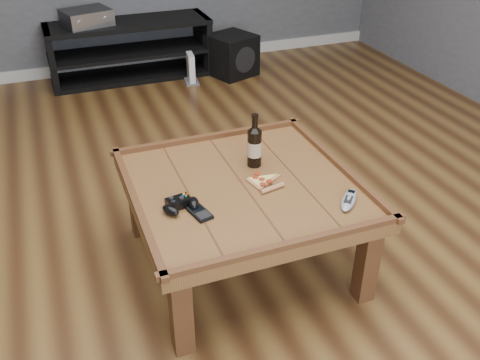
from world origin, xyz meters
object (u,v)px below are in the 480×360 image
object	(u,v)px
beer_bottle	(254,145)
game_console	(191,70)
av_receiver	(87,17)
coffee_table	(243,195)
media_console	(130,50)
pizza_slice	(263,182)
remote_control	(349,200)
game_controller	(181,205)
subwoofer	(232,55)
smartphone	(200,213)

from	to	relation	value
beer_bottle	game_console	bearing A→B (deg)	81.52
beer_bottle	av_receiver	size ratio (longest dim) A/B	0.60
coffee_table	av_receiver	xyz separation A→B (m)	(-0.33, 2.75, 0.17)
media_console	beer_bottle	size ratio (longest dim) A/B	5.31
coffee_table	pizza_slice	size ratio (longest dim) A/B	4.31
remote_control	pizza_slice	bearing A→B (deg)	177.55
beer_bottle	game_controller	size ratio (longest dim) A/B	1.50
media_console	av_receiver	world-z (taller)	av_receiver
pizza_slice	av_receiver	bearing A→B (deg)	86.18
coffee_table	subwoofer	world-z (taller)	coffee_table
av_receiver	subwoofer	xyz separation A→B (m)	(1.19, -0.25, -0.38)
beer_bottle	game_controller	world-z (taller)	beer_bottle
coffee_table	smartphone	size ratio (longest dim) A/B	7.87
av_receiver	pizza_slice	bearing A→B (deg)	-96.64
media_console	remote_control	world-z (taller)	media_console
media_console	subwoofer	xyz separation A→B (m)	(0.86, -0.26, -0.06)
pizza_slice	game_console	world-z (taller)	pizza_slice
av_receiver	subwoofer	size ratio (longest dim) A/B	0.94
game_console	remote_control	bearing A→B (deg)	-83.57
remote_control	subwoofer	bearing A→B (deg)	121.67
pizza_slice	smartphone	xyz separation A→B (m)	(-0.34, -0.13, 0.00)
smartphone	beer_bottle	bearing A→B (deg)	25.85
remote_control	av_receiver	world-z (taller)	av_receiver
pizza_slice	game_console	xyz separation A→B (m)	(0.37, 2.46, -0.34)
beer_bottle	pizza_slice	world-z (taller)	beer_bottle
remote_control	game_controller	bearing A→B (deg)	-155.26
remote_control	av_receiver	size ratio (longest dim) A/B	0.40
smartphone	game_controller	bearing A→B (deg)	120.11
game_controller	pizza_slice	bearing A→B (deg)	-0.64
subwoofer	coffee_table	bearing A→B (deg)	-129.70
coffee_table	game_console	size ratio (longest dim) A/B	4.04
media_console	subwoofer	distance (m)	0.90
game_controller	beer_bottle	bearing A→B (deg)	19.04
av_receiver	beer_bottle	bearing A→B (deg)	-95.55
pizza_slice	remote_control	xyz separation A→B (m)	(0.28, -0.27, 0.01)
media_console	game_controller	world-z (taller)	media_console
beer_bottle	pizza_slice	distance (m)	0.20
av_receiver	game_controller	bearing A→B (deg)	-104.91
av_receiver	coffee_table	bearing A→B (deg)	-98.37
coffee_table	game_controller	size ratio (longest dim) A/B	5.84
remote_control	media_console	bearing A→B (deg)	138.52
av_receiver	remote_control	bearing A→B (deg)	-92.29
pizza_slice	smartphone	size ratio (longest dim) A/B	1.83
coffee_table	game_controller	bearing A→B (deg)	-163.90
media_console	game_console	size ratio (longest dim) A/B	5.49
pizza_slice	smartphone	world-z (taller)	pizza_slice
game_controller	pizza_slice	world-z (taller)	game_controller
media_console	game_console	bearing A→B (deg)	-34.78
game_controller	pizza_slice	size ratio (longest dim) A/B	0.74
game_controller	av_receiver	size ratio (longest dim) A/B	0.40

